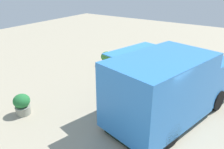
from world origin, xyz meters
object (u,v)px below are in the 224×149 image
at_px(food_truck, 171,88).
at_px(planter_flowering_far, 22,104).
at_px(person_customer, 144,64).
at_px(planter_flowering_near, 107,58).

height_order(food_truck, planter_flowering_far, food_truck).
bearing_deg(person_customer, planter_flowering_near, -74.04).
bearing_deg(person_customer, food_truck, 37.57).
relative_size(food_truck, planter_flowering_far, 6.90).
height_order(planter_flowering_near, planter_flowering_far, planter_flowering_near).
bearing_deg(planter_flowering_far, planter_flowering_near, -176.38).
xyz_separation_m(food_truck, person_customer, (-3.85, -2.96, -0.85)).
bearing_deg(planter_flowering_far, food_truck, 122.50).
distance_m(person_customer, planter_flowering_near, 2.27).
distance_m(planter_flowering_near, planter_flowering_far, 6.26).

